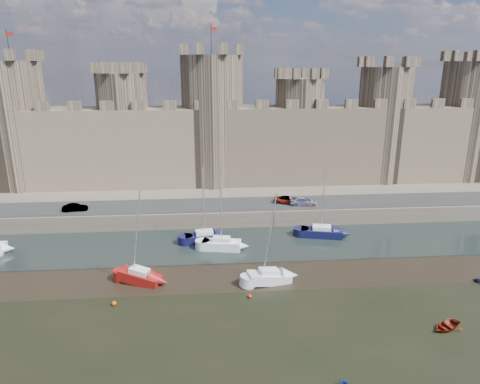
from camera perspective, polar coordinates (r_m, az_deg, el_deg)
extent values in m
plane|color=black|center=(38.81, -5.00, -21.51)|extent=(160.00, 160.00, 0.00)
cube|color=black|center=(59.55, -4.92, -7.07)|extent=(160.00, 12.00, 0.08)
cube|color=#4C443A|center=(93.34, -4.89, 2.53)|extent=(160.00, 60.00, 2.50)
cube|color=black|center=(67.99, -4.96, -1.75)|extent=(160.00, 7.00, 0.10)
cube|color=#42382B|center=(79.85, -5.05, 6.17)|extent=(100.00, 9.00, 14.00)
cylinder|color=#42382B|center=(85.71, -27.26, 7.84)|extent=(10.00, 10.00, 22.00)
cylinder|color=black|center=(85.12, -28.51, 16.81)|extent=(0.10, 0.10, 5.00)
cube|color=maroon|center=(85.01, -28.36, 18.06)|extent=(1.00, 0.03, 0.60)
cylinder|color=#42382B|center=(80.71, -15.19, 7.93)|extent=(9.00, 9.00, 20.00)
cylinder|color=#42382B|center=(79.17, -3.67, 9.41)|extent=(11.00, 11.00, 23.00)
cylinder|color=black|center=(78.65, -3.87, 19.58)|extent=(0.10, 0.10, 5.00)
cube|color=maroon|center=(78.77, -3.51, 20.90)|extent=(1.00, 0.03, 0.60)
cylinder|color=#42382B|center=(81.30, 7.82, 8.06)|extent=(9.00, 9.00, 19.00)
cylinder|color=#42382B|center=(86.00, 18.44, 8.51)|extent=(10.00, 10.00, 21.00)
cylinder|color=#42382B|center=(93.31, 27.65, 8.36)|extent=(10.00, 10.00, 22.00)
imported|color=gray|center=(69.49, -21.14, -1.96)|extent=(3.80, 1.74, 1.21)
imported|color=gray|center=(68.30, 8.48, -1.25)|extent=(4.68, 2.34, 1.31)
imported|color=gray|center=(68.91, 6.38, -1.05)|extent=(4.67, 3.00, 1.20)
cube|color=black|center=(60.25, -4.76, -6.13)|extent=(5.58, 2.79, 1.17)
cube|color=silver|center=(59.93, -4.78, -5.38)|extent=(2.55, 1.77, 0.53)
cylinder|color=silver|center=(58.39, -4.89, -1.28)|extent=(0.14, 0.14, 9.55)
cube|color=silver|center=(57.81, -2.49, -7.09)|extent=(5.39, 2.87, 1.20)
cube|color=silver|center=(57.46, -2.50, -6.29)|extent=(2.49, 1.77, 0.55)
cylinder|color=silver|center=(55.82, -2.56, -1.89)|extent=(0.14, 0.14, 9.85)
cube|color=black|center=(63.02, 10.81, -5.36)|extent=(6.21, 3.54, 1.12)
cube|color=silver|center=(62.72, 10.85, -4.67)|extent=(2.89, 2.14, 0.51)
cylinder|color=silver|center=(61.31, 11.07, -0.91)|extent=(0.14, 0.14, 9.14)
cube|color=maroon|center=(50.94, -13.19, -11.08)|extent=(5.17, 3.49, 1.23)
cube|color=silver|center=(50.54, -13.26, -10.18)|extent=(2.47, 2.00, 0.56)
cylinder|color=silver|center=(48.62, -13.63, -5.18)|extent=(0.14, 0.14, 10.04)
cube|color=silver|center=(49.76, 3.87, -11.38)|extent=(5.26, 2.87, 1.17)
cube|color=silver|center=(49.37, 3.89, -10.51)|extent=(2.43, 1.76, 0.53)
cylinder|color=silver|center=(47.48, 3.99, -5.66)|extent=(0.14, 0.14, 9.56)
imported|color=#67180B|center=(46.39, 25.81, -15.84)|extent=(3.50, 3.07, 0.60)
imported|color=black|center=(56.79, 29.19, -10.21)|extent=(1.45, 1.34, 0.63)
sphere|color=#C64508|center=(47.45, -16.45, -14.06)|extent=(0.50, 0.50, 0.50)
sphere|color=red|center=(46.92, 1.31, -13.73)|extent=(0.44, 0.44, 0.44)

